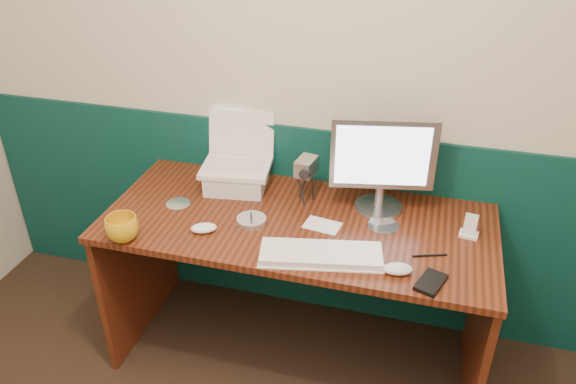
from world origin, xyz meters
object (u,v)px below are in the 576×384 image
(monitor, at_px, (382,165))
(mug, at_px, (122,228))
(desk, at_px, (297,291))
(camcorder, at_px, (306,179))
(keyboard, at_px, (321,255))
(laptop, at_px, (235,145))

(monitor, relative_size, mug, 3.27)
(monitor, bearing_deg, desk, -161.56)
(camcorder, bearing_deg, desk, -78.86)
(monitor, relative_size, keyboard, 0.93)
(laptop, bearing_deg, keyboard, -48.64)
(desk, bearing_deg, keyboard, -56.72)
(keyboard, bearing_deg, laptop, 127.86)
(laptop, xyz_separation_m, monitor, (0.64, -0.01, -0.00))
(monitor, bearing_deg, keyboard, -123.17)
(mug, bearing_deg, desk, 26.55)
(monitor, bearing_deg, laptop, 167.44)
(monitor, distance_m, mug, 1.06)
(laptop, height_order, camcorder, laptop)
(camcorder, bearing_deg, mug, -133.55)
(desk, xyz_separation_m, mug, (-0.62, -0.31, 0.43))
(monitor, bearing_deg, mug, -163.72)
(mug, bearing_deg, monitor, 27.65)
(desk, xyz_separation_m, keyboard, (0.15, -0.22, 0.39))
(laptop, bearing_deg, monitor, -9.07)
(mug, relative_size, camcorder, 0.61)
(keyboard, distance_m, mug, 0.77)
(desk, height_order, mug, mug)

